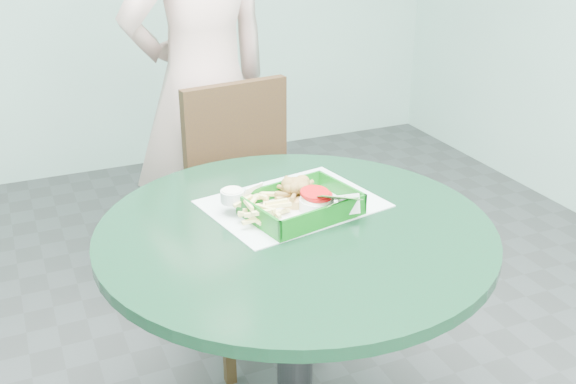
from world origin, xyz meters
name	(u,v)px	position (x,y,z in m)	size (l,w,h in m)	color
cafe_table	(295,292)	(0.00, 0.00, 0.58)	(0.97, 0.97, 0.75)	#2F2F30
dining_chair	(247,202)	(0.11, 0.65, 0.53)	(0.38, 0.38, 0.93)	black
diner_person	(202,53)	(0.07, 0.97, 0.99)	(0.72, 0.47, 1.97)	#CDA499
placemat	(293,211)	(0.04, 0.11, 0.75)	(0.43, 0.32, 0.00)	silver
food_basket	(301,216)	(0.04, 0.05, 0.77)	(0.26, 0.19, 0.05)	#0A6012
crab_sandwich	(300,196)	(0.06, 0.10, 0.80)	(0.11, 0.11, 0.07)	tan
fries_pile	(260,209)	(-0.06, 0.09, 0.79)	(0.10, 0.11, 0.04)	#FAE686
sauce_ramekin	(235,197)	(-0.10, 0.15, 0.80)	(0.06, 0.06, 0.03)	silver
garnish_cup	(320,209)	(0.07, 0.02, 0.79)	(0.13, 0.13, 0.05)	white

